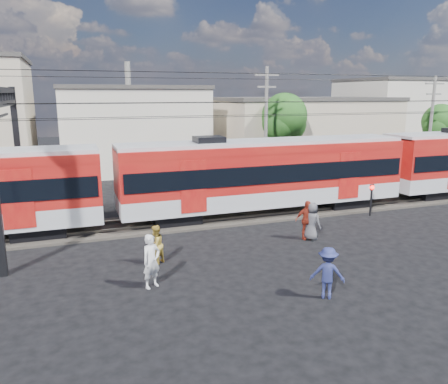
{
  "coord_description": "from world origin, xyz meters",
  "views": [
    {
      "loc": [
        -7.32,
        -13.61,
        6.64
      ],
      "look_at": [
        -0.72,
        5.0,
        2.18
      ],
      "focal_mm": 35.0,
      "sensor_mm": 36.0,
      "label": 1
    }
  ],
  "objects_px": {
    "pedestrian_a": "(151,261)",
    "pedestrian_c": "(328,273)",
    "crossing_signal": "(371,194)",
    "commuter_train": "(268,172)"
  },
  "relations": [
    {
      "from": "pedestrian_c",
      "to": "crossing_signal",
      "type": "relative_size",
      "value": 0.99
    },
    {
      "from": "commuter_train",
      "to": "pedestrian_a",
      "type": "xyz_separation_m",
      "value": [
        -7.87,
        -7.35,
        -1.44
      ]
    },
    {
      "from": "pedestrian_c",
      "to": "crossing_signal",
      "type": "height_order",
      "value": "crossing_signal"
    },
    {
      "from": "commuter_train",
      "to": "crossing_signal",
      "type": "bearing_deg",
      "value": -23.62
    },
    {
      "from": "pedestrian_a",
      "to": "pedestrian_c",
      "type": "relative_size",
      "value": 1.1
    },
    {
      "from": "commuter_train",
      "to": "crossing_signal",
      "type": "distance_m",
      "value": 5.82
    },
    {
      "from": "commuter_train",
      "to": "pedestrian_a",
      "type": "height_order",
      "value": "commuter_train"
    },
    {
      "from": "pedestrian_a",
      "to": "crossing_signal",
      "type": "bearing_deg",
      "value": -6.07
    },
    {
      "from": "pedestrian_c",
      "to": "crossing_signal",
      "type": "xyz_separation_m",
      "value": [
        7.78,
        7.82,
        0.35
      ]
    },
    {
      "from": "pedestrian_a",
      "to": "crossing_signal",
      "type": "height_order",
      "value": "pedestrian_a"
    }
  ]
}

